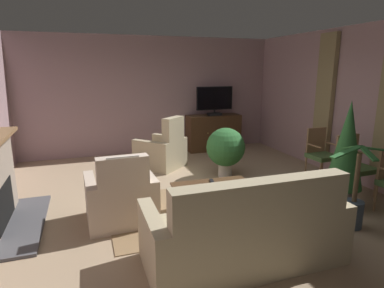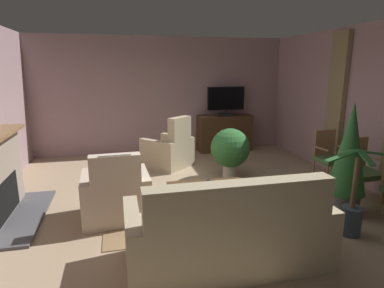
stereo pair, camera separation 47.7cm
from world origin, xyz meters
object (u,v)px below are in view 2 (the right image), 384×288
at_px(television, 226,100).
at_px(coffee_table, 208,188).
at_px(sofa_floral, 229,236).
at_px(potted_plant_tall_palm_by_window, 230,149).
at_px(folded_newspaper, 206,187).
at_px(potted_plant_small_fern_corner, 352,212).
at_px(armchair_beside_cabinet, 169,151).
at_px(tv_cabinet, 224,134).
at_px(tv_remote, 208,182).
at_px(potted_plant_on_hearth_side, 349,155).
at_px(side_chair_mid_row, 360,168).
at_px(side_chair_nearest_door, 329,155).
at_px(armchair_facing_sofa, 116,196).

bearing_deg(television, coffee_table, -112.99).
relative_size(sofa_floral, potted_plant_tall_palm_by_window, 2.21).
bearing_deg(television, folded_newspaper, -113.11).
bearing_deg(potted_plant_small_fern_corner, armchair_beside_cabinet, 117.34).
relative_size(tv_cabinet, coffee_table, 1.17).
xyz_separation_m(television, armchair_beside_cabinet, (-1.60, -1.02, -0.95)).
height_order(tv_remote, potted_plant_on_hearth_side, potted_plant_on_hearth_side).
relative_size(tv_remote, potted_plant_on_hearth_side, 0.11).
height_order(tv_cabinet, armchair_beside_cabinet, armchair_beside_cabinet).
height_order(side_chair_mid_row, potted_plant_on_hearth_side, potted_plant_on_hearth_side).
xyz_separation_m(sofa_floral, potted_plant_on_hearth_side, (2.05, 0.82, 0.54)).
height_order(side_chair_nearest_door, potted_plant_on_hearth_side, potted_plant_on_hearth_side).
height_order(side_chair_mid_row, potted_plant_tall_palm_by_window, side_chair_mid_row).
relative_size(armchair_facing_sofa, potted_plant_on_hearth_side, 0.63).
bearing_deg(armchair_beside_cabinet, tv_cabinet, 33.81).
height_order(armchair_facing_sofa, potted_plant_on_hearth_side, potted_plant_on_hearth_side).
bearing_deg(sofa_floral, potted_plant_tall_palm_by_window, 70.01).
height_order(television, side_chair_nearest_door, television).
height_order(tv_cabinet, television, television).
height_order(folded_newspaper, potted_plant_tall_palm_by_window, potted_plant_tall_palm_by_window).
xyz_separation_m(armchair_beside_cabinet, potted_plant_on_hearth_side, (2.08, -2.84, 0.54)).
bearing_deg(potted_plant_tall_palm_by_window, armchair_facing_sofa, -148.86).
distance_m(armchair_facing_sofa, potted_plant_small_fern_corner, 3.08).
relative_size(tv_cabinet, tv_remote, 8.03).
relative_size(folded_newspaper, armchair_facing_sofa, 0.30).
xyz_separation_m(tv_cabinet, armchair_beside_cabinet, (-1.60, -1.07, -0.09)).
bearing_deg(armchair_beside_cabinet, potted_plant_on_hearth_side, -53.84).
relative_size(television, potted_plant_small_fern_corner, 0.85).
distance_m(coffee_table, armchair_beside_cabinet, 2.32).
bearing_deg(side_chair_nearest_door, coffee_table, -165.01).
height_order(armchair_beside_cabinet, side_chair_nearest_door, armchair_beside_cabinet).
bearing_deg(side_chair_nearest_door, sofa_floral, -142.51).
xyz_separation_m(armchair_beside_cabinet, potted_plant_small_fern_corner, (1.75, -3.39, -0.04)).
bearing_deg(coffee_table, armchair_beside_cabinet, 94.54).
bearing_deg(tv_remote, armchair_facing_sofa, -74.60).
height_order(tv_cabinet, armchair_facing_sofa, armchair_facing_sofa).
relative_size(television, side_chair_nearest_door, 0.99).
height_order(tv_cabinet, potted_plant_small_fern_corner, potted_plant_small_fern_corner).
xyz_separation_m(coffee_table, potted_plant_small_fern_corner, (1.57, -1.07, -0.06)).
bearing_deg(television, side_chair_mid_row, -72.98).
bearing_deg(side_chair_mid_row, potted_plant_small_fern_corner, -133.53).
height_order(coffee_table, side_chair_mid_row, side_chair_mid_row).
distance_m(tv_remote, potted_plant_small_fern_corner, 1.92).
height_order(tv_remote, armchair_beside_cabinet, armchair_beside_cabinet).
height_order(side_chair_mid_row, potted_plant_small_fern_corner, potted_plant_small_fern_corner).
height_order(armchair_beside_cabinet, potted_plant_on_hearth_side, potted_plant_on_hearth_side).
height_order(folded_newspaper, side_chair_nearest_door, side_chair_nearest_door).
xyz_separation_m(television, folded_newspaper, (-1.46, -3.43, -0.87)).
bearing_deg(armchair_beside_cabinet, tv_remote, -84.40).
xyz_separation_m(tv_remote, armchair_facing_sofa, (-1.33, -0.03, -0.09)).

